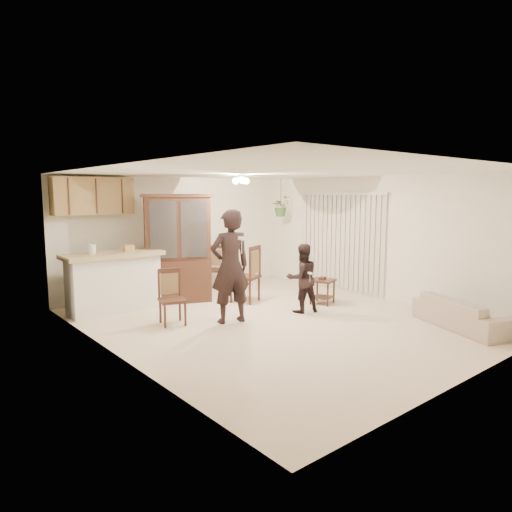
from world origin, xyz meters
TOP-DOWN VIEW (x-y plane):
  - floor at (0.00, 0.00)m, footprint 6.50×6.50m
  - ceiling at (0.00, 0.00)m, footprint 5.50×6.50m
  - wall_back at (0.00, 3.25)m, footprint 5.50×0.02m
  - wall_front at (0.00, -3.25)m, footprint 5.50×0.02m
  - wall_left at (-2.75, 0.00)m, footprint 0.02×6.50m
  - wall_right at (2.75, 0.00)m, footprint 0.02×6.50m
  - breakfast_bar at (-1.85, 2.35)m, footprint 1.60×0.55m
  - bar_top at (-1.85, 2.35)m, footprint 1.75×0.70m
  - upper_cabinets at (-1.90, 3.07)m, footprint 1.50×0.34m
  - vertical_blinds at (2.71, 0.90)m, footprint 0.06×2.30m
  - ceiling_fixture at (0.20, 1.20)m, footprint 0.36×0.36m
  - hanging_plant at (2.30, 2.40)m, footprint 0.43×0.37m
  - plant_cord at (2.30, 2.40)m, footprint 0.01×0.01m
  - sofa at (2.04, -2.21)m, footprint 1.36×2.01m
  - adult at (-0.63, 0.44)m, footprint 0.73×0.56m
  - child at (0.77, 0.14)m, footprint 0.78×0.69m
  - china_hutch at (-0.55, 2.30)m, footprint 1.45×1.00m
  - side_table at (1.54, 0.34)m, footprint 0.57×0.57m
  - chair_bar at (-1.45, 0.93)m, footprint 0.50×0.50m
  - chair_hutch_left at (0.69, 2.90)m, footprint 0.61×0.61m
  - chair_hutch_right at (0.47, 1.44)m, footprint 0.67×0.67m
  - controller_adult at (-0.72, 0.00)m, footprint 0.08×0.17m
  - controller_child at (0.68, -0.13)m, footprint 0.06×0.11m

SIDE VIEW (x-z plane):
  - floor at x=0.00m, z-range 0.00..0.00m
  - side_table at x=1.54m, z-range -0.02..0.52m
  - chair_bar at x=-1.45m, z-range -0.20..0.72m
  - chair_hutch_left at x=0.69m, z-range -0.21..0.76m
  - chair_hutch_right at x=0.47m, z-range -0.25..0.89m
  - sofa at x=2.04m, z-range 0.00..0.73m
  - breakfast_bar at x=-1.85m, z-range 0.00..1.00m
  - child at x=0.77m, z-range 0.00..1.35m
  - controller_child at x=0.68m, z-range 0.75..0.78m
  - adult at x=-0.63m, z-range 0.00..1.80m
  - bar_top at x=-1.85m, z-range 1.01..1.09m
  - china_hutch at x=-0.55m, z-range -0.01..2.13m
  - vertical_blinds at x=2.71m, z-range 0.05..2.15m
  - wall_back at x=0.00m, z-range 0.00..2.50m
  - wall_front at x=0.00m, z-range 0.00..2.50m
  - wall_left at x=-2.75m, z-range 0.00..2.50m
  - wall_right at x=2.75m, z-range 0.00..2.50m
  - controller_adult at x=-0.72m, z-range 1.43..1.48m
  - hanging_plant at x=2.30m, z-range 1.61..2.09m
  - upper_cabinets at x=-1.90m, z-range 1.75..2.45m
  - plant_cord at x=2.30m, z-range 1.85..2.50m
  - ceiling_fixture at x=0.20m, z-range 2.30..2.50m
  - ceiling at x=0.00m, z-range 2.49..2.51m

